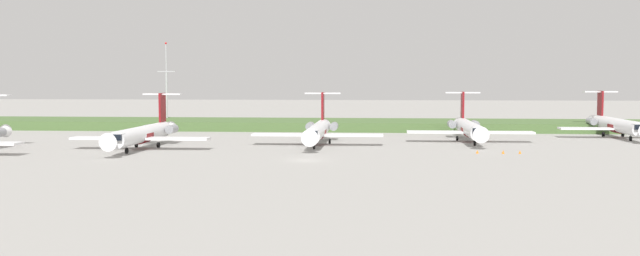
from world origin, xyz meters
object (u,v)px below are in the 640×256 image
(regional_jet_third, at_px, (318,130))
(safety_cone_front_marker, at_px, (477,152))
(regional_jet_second, at_px, (144,133))
(regional_jet_fifth, at_px, (616,125))
(antenna_mast, at_px, (167,91))
(regional_jet_fourth, at_px, (469,128))
(safety_cone_rear_marker, at_px, (520,152))
(safety_cone_mid_marker, at_px, (503,152))

(regional_jet_third, bearing_deg, safety_cone_front_marker, -26.21)
(regional_jet_second, distance_m, regional_jet_fifth, 90.50)
(regional_jet_fifth, relative_size, antenna_mast, 1.52)
(regional_jet_fourth, distance_m, safety_cone_rear_marker, 21.64)
(antenna_mast, height_order, safety_cone_rear_marker, antenna_mast)
(regional_jet_third, xyz_separation_m, safety_cone_front_marker, (25.88, -12.74, -2.26))
(antenna_mast, bearing_deg, safety_cone_mid_marker, -39.09)
(regional_jet_fifth, height_order, safety_cone_rear_marker, regional_jet_fifth)
(regional_jet_third, bearing_deg, regional_jet_fourth, 16.72)
(regional_jet_fifth, distance_m, safety_cone_front_marker, 45.32)
(safety_cone_mid_marker, bearing_deg, regional_jet_fourth, 97.01)
(regional_jet_fourth, relative_size, safety_cone_rear_marker, 56.36)
(antenna_mast, height_order, safety_cone_front_marker, antenna_mast)
(safety_cone_front_marker, bearing_deg, antenna_mast, 139.39)
(regional_jet_third, xyz_separation_m, regional_jet_fifth, (57.36, 19.79, 0.00))
(regional_jet_second, relative_size, regional_jet_fifth, 1.00)
(regional_jet_third, relative_size, safety_cone_mid_marker, 56.36)
(safety_cone_rear_marker, bearing_deg, regional_jet_third, 158.57)
(regional_jet_second, xyz_separation_m, regional_jet_fifth, (85.63, 29.27, 0.00))
(regional_jet_third, height_order, safety_cone_rear_marker, regional_jet_third)
(antenna_mast, xyz_separation_m, safety_cone_mid_marker, (70.46, -57.25, -8.21))
(regional_jet_fifth, height_order, safety_cone_mid_marker, regional_jet_fifth)
(safety_cone_mid_marker, xyz_separation_m, safety_cone_rear_marker, (2.59, 0.21, 0.00))
(regional_jet_third, xyz_separation_m, safety_cone_rear_marker, (32.39, -12.71, -2.26))
(regional_jet_third, bearing_deg, regional_jet_second, -161.45)
(regional_jet_fourth, distance_m, safety_cone_front_marker, 21.07)
(regional_jet_fifth, xyz_separation_m, safety_cone_mid_marker, (-27.57, -32.71, -2.26))
(regional_jet_fifth, bearing_deg, regional_jet_third, -160.97)
(antenna_mast, distance_m, safety_cone_mid_marker, 91.16)
(regional_jet_second, xyz_separation_m, antenna_mast, (-12.40, 53.81, 5.95))
(regional_jet_second, distance_m, safety_cone_front_marker, 54.30)
(regional_jet_fourth, bearing_deg, safety_cone_front_marker, -93.60)
(antenna_mast, relative_size, safety_cone_rear_marker, 36.96)
(regional_jet_third, relative_size, safety_cone_front_marker, 56.36)
(safety_cone_mid_marker, bearing_deg, regional_jet_second, 176.61)
(safety_cone_mid_marker, bearing_deg, safety_cone_front_marker, 177.28)
(regional_jet_fourth, height_order, safety_cone_rear_marker, regional_jet_fourth)
(regional_jet_fourth, xyz_separation_m, safety_cone_front_marker, (-1.31, -20.91, -2.26))
(regional_jet_fourth, height_order, safety_cone_front_marker, regional_jet_fourth)
(safety_cone_front_marker, height_order, safety_cone_mid_marker, same)
(regional_jet_fourth, xyz_separation_m, safety_cone_mid_marker, (2.59, -21.10, -2.26))
(regional_jet_second, bearing_deg, regional_jet_fifth, 18.87)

